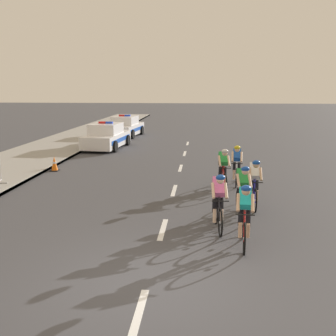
{
  "coord_description": "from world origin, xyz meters",
  "views": [
    {
      "loc": [
        1.0,
        -6.98,
        3.65
      ],
      "look_at": [
        -0.09,
        5.53,
        1.1
      ],
      "focal_mm": 43.42,
      "sensor_mm": 36.0,
      "label": 1
    }
  ],
  "objects_px": {
    "police_car_second": "(125,127)",
    "cyclist_third": "(243,190)",
    "cyclist_lead": "(245,214)",
    "cyclist_sixth": "(237,164)",
    "cyclist_second": "(219,201)",
    "traffic_cone_mid": "(54,164)",
    "cyclist_fourth": "(254,183)",
    "police_car_nearest": "(107,137)",
    "cyclist_fifth": "(223,169)"
  },
  "relations": [
    {
      "from": "police_car_second",
      "to": "traffic_cone_mid",
      "type": "bearing_deg",
      "value": -93.39
    },
    {
      "from": "cyclist_second",
      "to": "police_car_nearest",
      "type": "relative_size",
      "value": 0.38
    },
    {
      "from": "cyclist_fifth",
      "to": "traffic_cone_mid",
      "type": "height_order",
      "value": "cyclist_fifth"
    },
    {
      "from": "cyclist_second",
      "to": "police_car_nearest",
      "type": "distance_m",
      "value": 14.8
    },
    {
      "from": "cyclist_lead",
      "to": "cyclist_fifth",
      "type": "xyz_separation_m",
      "value": [
        -0.26,
        5.11,
        0.0
      ]
    },
    {
      "from": "cyclist_fourth",
      "to": "police_car_second",
      "type": "bearing_deg",
      "value": 112.89
    },
    {
      "from": "police_car_second",
      "to": "cyclist_second",
      "type": "bearing_deg",
      "value": -72.38
    },
    {
      "from": "cyclist_fourth",
      "to": "police_car_nearest",
      "type": "height_order",
      "value": "police_car_nearest"
    },
    {
      "from": "cyclist_second",
      "to": "cyclist_fourth",
      "type": "bearing_deg",
      "value": 61.0
    },
    {
      "from": "police_car_second",
      "to": "traffic_cone_mid",
      "type": "height_order",
      "value": "police_car_second"
    },
    {
      "from": "cyclist_lead",
      "to": "traffic_cone_mid",
      "type": "distance_m",
      "value": 10.81
    },
    {
      "from": "cyclist_fourth",
      "to": "traffic_cone_mid",
      "type": "bearing_deg",
      "value": 149.2
    },
    {
      "from": "cyclist_lead",
      "to": "cyclist_fifth",
      "type": "relative_size",
      "value": 1.0
    },
    {
      "from": "cyclist_third",
      "to": "police_car_nearest",
      "type": "height_order",
      "value": "police_car_nearest"
    },
    {
      "from": "cyclist_third",
      "to": "cyclist_fourth",
      "type": "relative_size",
      "value": 1.0
    },
    {
      "from": "police_car_nearest",
      "to": "traffic_cone_mid",
      "type": "height_order",
      "value": "police_car_nearest"
    },
    {
      "from": "cyclist_sixth",
      "to": "police_car_nearest",
      "type": "height_order",
      "value": "police_car_nearest"
    },
    {
      "from": "police_car_nearest",
      "to": "traffic_cone_mid",
      "type": "bearing_deg",
      "value": -96.32
    },
    {
      "from": "traffic_cone_mid",
      "to": "cyclist_fourth",
      "type": "bearing_deg",
      "value": -30.8
    },
    {
      "from": "cyclist_second",
      "to": "traffic_cone_mid",
      "type": "height_order",
      "value": "cyclist_second"
    },
    {
      "from": "cyclist_lead",
      "to": "traffic_cone_mid",
      "type": "relative_size",
      "value": 2.69
    },
    {
      "from": "cyclist_fifth",
      "to": "cyclist_second",
      "type": "bearing_deg",
      "value": -94.23
    },
    {
      "from": "cyclist_lead",
      "to": "cyclist_fifth",
      "type": "bearing_deg",
      "value": 92.87
    },
    {
      "from": "police_car_second",
      "to": "cyclist_lead",
      "type": "bearing_deg",
      "value": -71.78
    },
    {
      "from": "cyclist_fourth",
      "to": "cyclist_sixth",
      "type": "bearing_deg",
      "value": 95.91
    },
    {
      "from": "cyclist_lead",
      "to": "cyclist_second",
      "type": "bearing_deg",
      "value": 118.61
    },
    {
      "from": "cyclist_sixth",
      "to": "cyclist_fifth",
      "type": "bearing_deg",
      "value": -121.35
    },
    {
      "from": "police_car_second",
      "to": "police_car_nearest",
      "type": "bearing_deg",
      "value": -90.0
    },
    {
      "from": "cyclist_third",
      "to": "cyclist_sixth",
      "type": "distance_m",
      "value": 3.87
    },
    {
      "from": "police_car_second",
      "to": "cyclist_fourth",
      "type": "bearing_deg",
      "value": -67.11
    },
    {
      "from": "cyclist_second",
      "to": "cyclist_lead",
      "type": "bearing_deg",
      "value": -61.39
    },
    {
      "from": "police_car_second",
      "to": "cyclist_third",
      "type": "bearing_deg",
      "value": -69.4
    },
    {
      "from": "cyclist_second",
      "to": "police_car_second",
      "type": "distance_m",
      "value": 20.21
    },
    {
      "from": "police_car_nearest",
      "to": "cyclist_sixth",
      "type": "bearing_deg",
      "value": -50.69
    },
    {
      "from": "cyclist_fourth",
      "to": "police_car_nearest",
      "type": "distance_m",
      "value": 13.53
    },
    {
      "from": "cyclist_sixth",
      "to": "police_car_nearest",
      "type": "relative_size",
      "value": 0.38
    },
    {
      "from": "cyclist_sixth",
      "to": "police_car_second",
      "type": "distance_m",
      "value": 15.89
    },
    {
      "from": "cyclist_sixth",
      "to": "cyclist_lead",
      "type": "bearing_deg",
      "value": -92.71
    },
    {
      "from": "cyclist_lead",
      "to": "cyclist_sixth",
      "type": "distance_m",
      "value": 6.01
    },
    {
      "from": "cyclist_sixth",
      "to": "police_car_second",
      "type": "bearing_deg",
      "value": 115.98
    },
    {
      "from": "cyclist_sixth",
      "to": "traffic_cone_mid",
      "type": "distance_m",
      "value": 7.93
    },
    {
      "from": "cyclist_second",
      "to": "cyclist_sixth",
      "type": "height_order",
      "value": "same"
    },
    {
      "from": "cyclist_third",
      "to": "police_car_nearest",
      "type": "distance_m",
      "value": 14.13
    },
    {
      "from": "cyclist_second",
      "to": "cyclist_sixth",
      "type": "bearing_deg",
      "value": 80.39
    },
    {
      "from": "cyclist_fourth",
      "to": "cyclist_sixth",
      "type": "height_order",
      "value": "same"
    },
    {
      "from": "cyclist_third",
      "to": "traffic_cone_mid",
      "type": "height_order",
      "value": "cyclist_third"
    },
    {
      "from": "cyclist_sixth",
      "to": "traffic_cone_mid",
      "type": "xyz_separation_m",
      "value": [
        -7.7,
        1.86,
        -0.48
      ]
    },
    {
      "from": "cyclist_second",
      "to": "cyclist_fifth",
      "type": "relative_size",
      "value": 1.0
    },
    {
      "from": "cyclist_lead",
      "to": "cyclist_sixth",
      "type": "relative_size",
      "value": 1.0
    },
    {
      "from": "cyclist_fifth",
      "to": "cyclist_lead",
      "type": "bearing_deg",
      "value": -87.13
    }
  ]
}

